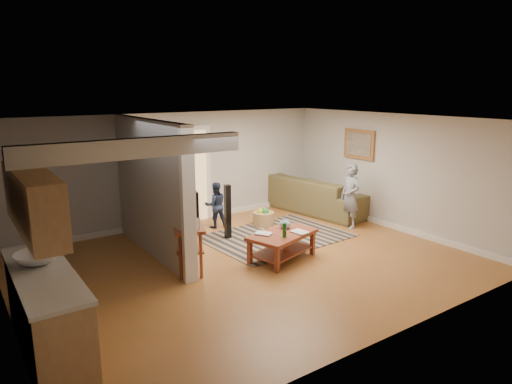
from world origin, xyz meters
TOP-DOWN VIEW (x-y plane):
  - ground at (0.00, 0.00)m, footprint 7.50×7.50m
  - room_shell at (-1.07, 0.43)m, footprint 7.54×6.02m
  - area_rug at (1.28, 0.92)m, footprint 2.96×2.24m
  - sofa at (3.30, 2.03)m, footprint 1.56×3.08m
  - coffee_table at (0.61, -0.14)m, footprint 1.42×1.07m
  - tv_console at (-0.94, 0.50)m, footprint 0.91×1.38m
  - speaker_left at (-1.00, 1.20)m, footprint 0.12×0.12m
  - speaker_right at (0.40, 1.40)m, footprint 0.12×0.12m
  - toy_basket at (1.52, 1.71)m, footprint 0.48×0.48m
  - child at (3.00, 0.52)m, footprint 0.39×0.55m
  - toddler at (0.57, 2.20)m, footprint 0.58×0.50m

SIDE VIEW (x-z plane):
  - ground at x=0.00m, z-range 0.00..0.00m
  - sofa at x=3.30m, z-range -0.43..0.43m
  - child at x=3.00m, z-range -0.71..0.71m
  - toddler at x=0.57m, z-range -0.51..0.51m
  - area_rug at x=1.28m, z-range 0.00..0.01m
  - toy_basket at x=1.52m, z-range -0.04..0.39m
  - coffee_table at x=0.61m, z-range 0.01..0.76m
  - speaker_left at x=-1.00m, z-range 0.00..0.93m
  - speaker_right at x=0.40m, z-range 0.00..1.13m
  - tv_console at x=-0.94m, z-range 0.18..1.30m
  - room_shell at x=-1.07m, z-range 0.20..2.72m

